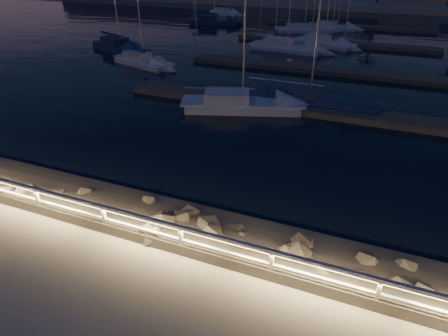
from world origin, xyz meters
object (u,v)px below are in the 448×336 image
(sailboat_b, at_px, (239,103))
(sailboat_i, at_px, (213,21))
(sailboat_c, at_px, (306,99))
(sailboat_k, at_px, (303,29))
(sailboat_m, at_px, (225,12))
(sailboat_n, at_px, (331,26))
(sailboat_e, at_px, (142,60))
(sailboat_a, at_px, (119,46))
(sailboat_j, at_px, (323,42))
(sailboat_g, at_px, (285,46))
(guard_rail, at_px, (152,226))

(sailboat_b, bearing_deg, sailboat_i, 97.88)
(sailboat_c, height_order, sailboat_k, sailboat_c)
(sailboat_m, distance_m, sailboat_n, 19.54)
(sailboat_m, bearing_deg, sailboat_e, -56.53)
(sailboat_b, bearing_deg, sailboat_a, 128.06)
(sailboat_j, relative_size, sailboat_k, 0.93)
(sailboat_k, relative_size, sailboat_m, 1.21)
(sailboat_n, bearing_deg, sailboat_i, -168.09)
(sailboat_e, bearing_deg, sailboat_g, 63.44)
(sailboat_j, height_order, sailboat_m, sailboat_j)
(guard_rail, bearing_deg, sailboat_i, 111.57)
(sailboat_a, relative_size, sailboat_b, 1.00)
(sailboat_b, xyz_separation_m, sailboat_c, (3.90, 2.47, 0.01))
(sailboat_a, bearing_deg, sailboat_k, 73.63)
(sailboat_b, xyz_separation_m, sailboat_e, (-12.30, 7.49, -0.03))
(sailboat_g, height_order, sailboat_j, sailboat_g)
(sailboat_n, bearing_deg, sailboat_g, -95.29)
(sailboat_j, relative_size, sailboat_n, 1.07)
(sailboat_c, distance_m, sailboat_m, 43.55)
(sailboat_j, bearing_deg, sailboat_i, 173.79)
(sailboat_i, relative_size, sailboat_n, 1.13)
(sailboat_g, distance_m, sailboat_i, 18.70)
(sailboat_a, bearing_deg, sailboat_b, -9.55)
(guard_rail, height_order, sailboat_e, sailboat_e)
(sailboat_g, bearing_deg, sailboat_i, 144.68)
(sailboat_b, relative_size, sailboat_k, 1.07)
(sailboat_b, distance_m, sailboat_n, 33.28)
(sailboat_c, distance_m, sailboat_j, 19.84)
(sailboat_m, bearing_deg, sailboat_g, -29.92)
(sailboat_g, bearing_deg, sailboat_a, -149.72)
(sailboat_k, bearing_deg, sailboat_j, -81.55)
(sailboat_e, height_order, sailboat_m, sailboat_e)
(sailboat_i, distance_m, sailboat_n, 16.36)
(sailboat_g, xyz_separation_m, sailboat_k, (-0.67, 11.38, -0.02))
(sailboat_e, height_order, sailboat_n, sailboat_e)
(sailboat_j, bearing_deg, sailboat_m, 157.45)
(sailboat_a, distance_m, sailboat_n, 28.42)
(sailboat_e, bearing_deg, sailboat_i, 115.55)
(sailboat_a, height_order, sailboat_g, sailboat_a)
(sailboat_a, bearing_deg, sailboat_i, 107.43)
(sailboat_m, bearing_deg, guard_rail, -45.70)
(sailboat_b, distance_m, sailboat_e, 14.40)
(sailboat_k, bearing_deg, sailboat_n, 30.40)
(sailboat_a, bearing_deg, guard_rail, -29.00)
(guard_rail, distance_m, sailboat_a, 33.10)
(sailboat_b, height_order, sailboat_e, sailboat_b)
(sailboat_b, relative_size, sailboat_i, 1.09)
(sailboat_b, bearing_deg, guard_rail, -99.40)
(sailboat_e, bearing_deg, sailboat_m, 116.75)
(sailboat_b, distance_m, sailboat_c, 4.62)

